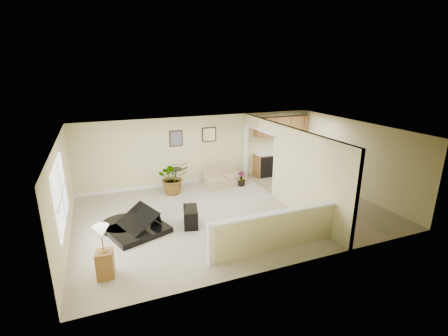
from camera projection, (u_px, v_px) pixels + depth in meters
name	position (u px, v px, depth m)	size (l,w,h in m)	color
floor	(233.00, 212.00, 9.81)	(9.00, 9.00, 0.00)	tan
back_wall	(201.00, 149.00, 12.10)	(9.00, 0.04, 2.50)	beige
front_wall	(289.00, 215.00, 6.77)	(9.00, 0.04, 2.50)	beige
left_wall	(62.00, 194.00, 7.85)	(0.04, 6.00, 2.50)	beige
right_wall	(355.00, 158.00, 11.01)	(0.04, 6.00, 2.50)	beige
ceiling	(233.00, 130.00, 9.06)	(9.00, 6.00, 0.04)	silver
kitchen_vinyl	(319.00, 197.00, 10.91)	(2.70, 6.00, 0.01)	#9C8669
interior_partition	(282.00, 165.00, 10.30)	(0.18, 5.99, 2.50)	beige
pony_half_wall	(274.00, 230.00, 7.64)	(3.42, 0.22, 1.00)	beige
left_window	(60.00, 194.00, 7.35)	(0.05, 2.15, 1.45)	white
wall_art_left	(176.00, 138.00, 11.59)	(0.48, 0.04, 0.58)	#352013
wall_mirror	(209.00, 135.00, 12.01)	(0.55, 0.04, 0.55)	#352013
kitchen_cabinets	(279.00, 153.00, 13.09)	(2.36, 0.65, 2.33)	brown
piano	(135.00, 211.00, 8.54)	(1.98, 1.95, 1.34)	black
piano_bench	(191.00, 217.00, 8.93)	(0.38, 0.75, 0.50)	black
loveseat	(224.00, 176.00, 12.03)	(1.64, 1.12, 0.84)	tan
accent_table	(176.00, 176.00, 11.63)	(0.50, 0.50, 0.72)	black
palm_plant	(173.00, 177.00, 11.12)	(1.06, 0.92, 1.18)	black
small_plant	(241.00, 180.00, 11.93)	(0.39, 0.39, 0.54)	black
lamp_stand	(104.00, 256.00, 6.65)	(0.39, 0.39, 1.18)	brown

